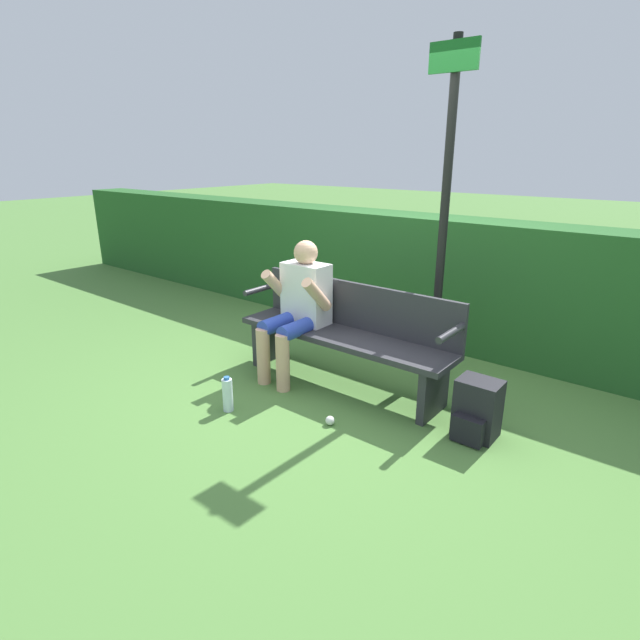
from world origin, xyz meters
TOP-DOWN VIEW (x-y plane):
  - ground_plane at (0.00, 0.00)m, footprint 40.00×40.00m
  - hedge_back at (0.00, 1.47)m, footprint 12.00×0.52m
  - park_bench at (0.00, 0.06)m, footprint 1.87×0.43m
  - person_seated at (-0.41, -0.06)m, footprint 0.53×0.59m
  - backpack at (1.17, -0.08)m, footprint 0.28×0.29m
  - water_bottle at (-0.40, -0.88)m, footprint 0.08×0.08m
  - signpost at (0.49, 0.64)m, footprint 0.37×0.09m
  - litter_crumple at (0.32, -0.57)m, footprint 0.06×0.06m

SIDE VIEW (x-z plane):
  - ground_plane at x=0.00m, z-range 0.00..0.00m
  - litter_crumple at x=0.32m, z-range 0.00..0.06m
  - water_bottle at x=-0.40m, z-range -0.01..0.27m
  - backpack at x=1.17m, z-range -0.01..0.39m
  - park_bench at x=0.00m, z-range 0.03..0.85m
  - hedge_back at x=0.00m, z-range 0.00..1.23m
  - person_seated at x=-0.41m, z-range 0.06..1.20m
  - signpost at x=0.49m, z-range 0.15..2.76m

